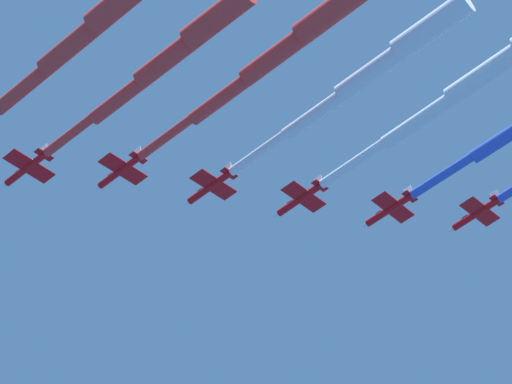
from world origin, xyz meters
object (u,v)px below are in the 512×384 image
Objects in this scene: jet_port_mid at (372,71)px; jet_starboard_mid at (488,70)px; jet_lead at (71,45)px; jet_starboard_inner at (276,55)px; jet_port_inner at (166,59)px.

jet_port_mid is 16.61m from jet_starboard_mid.
jet_starboard_inner reaches higher than jet_lead.
jet_lead is 29.12m from jet_starboard_inner.
jet_port_inner is 0.85× the size of jet_starboard_mid.
jet_starboard_inner is 0.91× the size of jet_starboard_mid.
jet_starboard_inner reaches higher than jet_port_inner.
jet_port_mid reaches higher than jet_lead.
jet_port_inner is 0.94× the size of jet_port_mid.
jet_port_mid is (-4.70, -13.19, -1.53)m from jet_starboard_inner.
jet_starboard_mid is (-12.70, -27.73, -2.13)m from jet_starboard_inner.
jet_port_inner is 0.94× the size of jet_starboard_inner.
jet_lead is 43.00m from jet_port_mid.
jet_lead is 0.98× the size of jet_port_mid.
jet_port_inner is (-3.35, -13.05, 1.00)m from jet_lead.
jet_starboard_mid is at bearing -112.54° from jet_lead.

